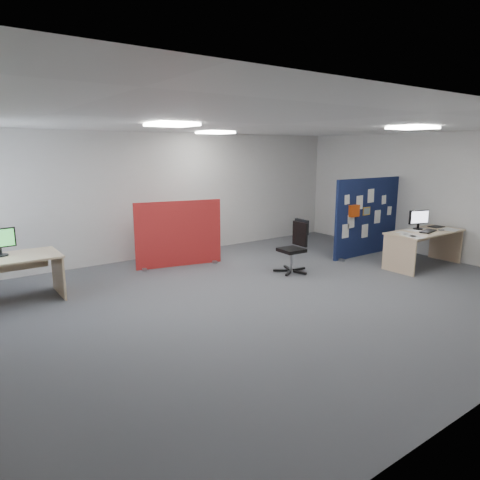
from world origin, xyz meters
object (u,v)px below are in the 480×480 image
navy_divider (367,217)px  red_divider (179,234)px  monitor_main (419,219)px  office_chair (296,243)px  main_desk (422,239)px

navy_divider → red_divider: bearing=157.6°
monitor_main → red_divider: size_ratio=0.25×
monitor_main → office_chair: monitor_main is taller
main_desk → red_divider: (-3.99, 2.88, 0.10)m
office_chair → main_desk: bearing=-23.4°
main_desk → office_chair: 2.65m
monitor_main → office_chair: 2.67m
main_desk → monitor_main: size_ratio=3.92×
main_desk → red_divider: size_ratio=0.99×
main_desk → red_divider: 4.92m
monitor_main → office_chair: bearing=175.7°
main_desk → office_chair: office_chair is taller
red_divider → navy_divider: bearing=-10.3°
navy_divider → monitor_main: (0.17, -1.14, 0.09)m
monitor_main → office_chair: (-2.43, 1.03, -0.38)m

